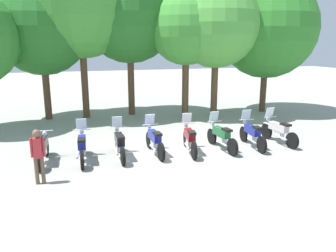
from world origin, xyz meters
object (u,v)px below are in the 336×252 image
object	(u,v)px
motorcycle_1	(82,146)
motorcycle_5	(221,136)
tree_6	(267,29)
motorcycle_3	(154,140)
motorcycle_4	(190,139)
person_0	(38,153)
tree_5	(216,24)
motorcycle_6	(252,134)
tree_1	(41,28)
motorcycle_2	(120,143)
tree_4	(186,28)
tree_2	(80,4)
tree_3	(129,15)
motorcycle_0	(43,148)
motorcycle_7	(278,131)

from	to	relation	value
motorcycle_1	motorcycle_5	xyz separation A→B (m)	(5.13, -0.19, 0.00)
tree_6	motorcycle_1	bearing A→B (deg)	-151.42
motorcycle_3	motorcycle_4	xyz separation A→B (m)	(1.29, -0.20, 0.00)
person_0	tree_5	world-z (taller)	tree_5
motorcycle_4	motorcycle_6	world-z (taller)	same
motorcycle_6	tree_1	bearing A→B (deg)	50.72
motorcycle_5	tree_6	size ratio (longest dim) A/B	0.29
motorcycle_4	person_0	bearing A→B (deg)	115.21
motorcycle_4	tree_5	world-z (taller)	tree_5
motorcycle_2	tree_5	distance (m)	9.15
motorcycle_1	tree_4	bearing A→B (deg)	-42.04
motorcycle_5	tree_2	distance (m)	10.21
person_0	tree_3	xyz separation A→B (m)	(4.38, 8.88, 4.48)
tree_1	tree_4	distance (m)	7.35
tree_3	tree_4	world-z (taller)	tree_3
motorcycle_6	tree_6	size ratio (longest dim) A/B	0.29
motorcycle_3	motorcycle_6	size ratio (longest dim) A/B	1.00
motorcycle_4	tree_6	size ratio (longest dim) A/B	0.29
motorcycle_0	motorcycle_5	distance (m)	6.43
motorcycle_5	tree_3	distance (m)	9.13
motorcycle_1	tree_6	bearing A→B (deg)	-57.62
motorcycle_1	person_0	bearing A→B (deg)	145.96
tree_4	tree_1	bearing A→B (deg)	166.26
motorcycle_1	motorcycle_2	xyz separation A→B (m)	(1.28, -0.01, 0.00)
motorcycle_4	motorcycle_5	size ratio (longest dim) A/B	0.99
motorcycle_3	tree_4	xyz separation A→B (m)	(3.19, 5.56, 4.21)
motorcycle_7	tree_2	xyz separation A→B (m)	(-7.12, 7.32, 5.37)
person_0	tree_3	distance (m)	10.87
motorcycle_1	tree_2	xyz separation A→B (m)	(0.58, 7.20, 5.37)
motorcycle_7	tree_1	bearing A→B (deg)	45.93
tree_2	tree_5	bearing A→B (deg)	-16.02
motorcycle_7	person_0	distance (m)	9.11
motorcycle_2	tree_5	world-z (taller)	tree_5
motorcycle_6	tree_3	size ratio (longest dim) A/B	0.27
motorcycle_5	tree_3	xyz separation A→B (m)	(-2.02, 7.43, 4.90)
motorcycle_0	tree_3	bearing A→B (deg)	-27.17
motorcycle_1	tree_2	world-z (taller)	tree_2
tree_2	tree_3	distance (m)	2.58
motorcycle_3	tree_4	bearing A→B (deg)	-31.41
tree_1	tree_2	size ratio (longest dim) A/B	0.82
tree_5	motorcycle_4	bearing A→B (deg)	-122.42
motorcycle_5	tree_2	bearing A→B (deg)	27.62
motorcycle_0	tree_5	distance (m)	10.91
tree_6	tree_4	bearing A→B (deg)	-176.92
motorcycle_1	motorcycle_6	distance (m)	6.43
motorcycle_0	tree_6	bearing A→B (deg)	-60.02
tree_2	person_0	bearing A→B (deg)	-101.82
motorcycle_4	motorcycle_6	xyz separation A→B (m)	(2.57, -0.08, 0.00)
motorcycle_7	tree_6	distance (m)	7.94
motorcycle_6	motorcycle_7	distance (m)	1.28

